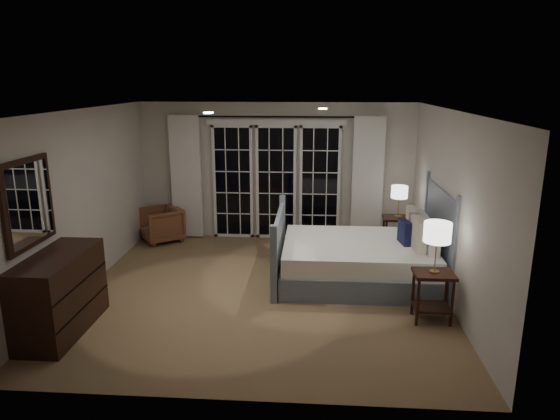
# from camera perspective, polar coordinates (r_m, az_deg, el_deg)

# --- Properties ---
(floor) EXTENTS (5.00, 5.00, 0.00)m
(floor) POSITION_cam_1_polar(r_m,az_deg,el_deg) (7.13, -2.01, -9.17)
(floor) COLOR #8B694B
(floor) RESTS_ON ground
(ceiling) EXTENTS (5.00, 5.00, 0.00)m
(ceiling) POSITION_cam_1_polar(r_m,az_deg,el_deg) (6.53, -2.20, 11.32)
(ceiling) COLOR white
(ceiling) RESTS_ON wall_back
(wall_left) EXTENTS (0.02, 5.00, 2.50)m
(wall_left) POSITION_cam_1_polar(r_m,az_deg,el_deg) (7.41, -21.69, 0.91)
(wall_left) COLOR beige
(wall_left) RESTS_ON floor
(wall_right) EXTENTS (0.02, 5.00, 2.50)m
(wall_right) POSITION_cam_1_polar(r_m,az_deg,el_deg) (6.92, 18.95, 0.24)
(wall_right) COLOR beige
(wall_right) RESTS_ON floor
(wall_back) EXTENTS (5.00, 0.02, 2.50)m
(wall_back) POSITION_cam_1_polar(r_m,az_deg,el_deg) (9.16, -0.44, 4.40)
(wall_back) COLOR beige
(wall_back) RESTS_ON floor
(wall_front) EXTENTS (5.00, 0.02, 2.50)m
(wall_front) POSITION_cam_1_polar(r_m,az_deg,el_deg) (4.36, -5.61, -7.34)
(wall_front) COLOR beige
(wall_front) RESTS_ON floor
(french_doors) EXTENTS (2.50, 0.04, 2.20)m
(french_doors) POSITION_cam_1_polar(r_m,az_deg,el_deg) (9.15, -0.46, 3.37)
(french_doors) COLOR black
(french_doors) RESTS_ON wall_back
(curtain_rod) EXTENTS (3.50, 0.03, 0.03)m
(curtain_rod) POSITION_cam_1_polar(r_m,az_deg,el_deg) (8.93, -0.50, 10.61)
(curtain_rod) COLOR black
(curtain_rod) RESTS_ON wall_back
(curtain_left) EXTENTS (0.55, 0.10, 2.25)m
(curtain_left) POSITION_cam_1_polar(r_m,az_deg,el_deg) (9.33, -10.67, 3.72)
(curtain_left) COLOR silver
(curtain_left) RESTS_ON curtain_rod
(curtain_right) EXTENTS (0.55, 0.10, 2.25)m
(curtain_right) POSITION_cam_1_polar(r_m,az_deg,el_deg) (9.08, 9.96, 3.45)
(curtain_right) COLOR silver
(curtain_right) RESTS_ON curtain_rod
(downlight_a) EXTENTS (0.12, 0.12, 0.01)m
(downlight_a) POSITION_cam_1_polar(r_m,az_deg,el_deg) (7.10, 4.90, 11.46)
(downlight_a) COLOR white
(downlight_a) RESTS_ON ceiling
(downlight_b) EXTENTS (0.12, 0.12, 0.01)m
(downlight_b) POSITION_cam_1_polar(r_m,az_deg,el_deg) (6.23, -8.20, 10.93)
(downlight_b) COLOR white
(downlight_b) RESTS_ON ceiling
(bed) EXTENTS (2.38, 1.72, 1.39)m
(bed) POSITION_cam_1_polar(r_m,az_deg,el_deg) (7.44, 9.29, -5.45)
(bed) COLOR slate
(bed) RESTS_ON floor
(nightstand_left) EXTENTS (0.48, 0.39, 0.63)m
(nightstand_left) POSITION_cam_1_polar(r_m,az_deg,el_deg) (6.42, 17.07, -8.62)
(nightstand_left) COLOR black
(nightstand_left) RESTS_ON floor
(nightstand_right) EXTENTS (0.49, 0.39, 0.64)m
(nightstand_right) POSITION_cam_1_polar(r_m,az_deg,el_deg) (8.71, 13.25, -2.16)
(nightstand_right) COLOR black
(nightstand_right) RESTS_ON floor
(lamp_left) EXTENTS (0.33, 0.33, 0.63)m
(lamp_left) POSITION_cam_1_polar(r_m,az_deg,el_deg) (6.18, 17.56, -2.49)
(lamp_left) COLOR #AB8844
(lamp_left) RESTS_ON nightstand_left
(lamp_right) EXTENTS (0.28, 0.28, 0.53)m
(lamp_right) POSITION_cam_1_polar(r_m,az_deg,el_deg) (8.55, 13.50, 1.96)
(lamp_right) COLOR #AB8844
(lamp_right) RESTS_ON nightstand_right
(armchair) EXTENTS (0.95, 0.95, 0.63)m
(armchair) POSITION_cam_1_polar(r_m,az_deg,el_deg) (9.38, -13.41, -1.63)
(armchair) COLOR brown
(armchair) RESTS_ON floor
(dresser) EXTENTS (0.57, 1.33, 0.94)m
(dresser) POSITION_cam_1_polar(r_m,az_deg,el_deg) (6.41, -23.87, -8.73)
(dresser) COLOR black
(dresser) RESTS_ON floor
(mirror) EXTENTS (0.05, 0.85, 1.00)m
(mirror) POSITION_cam_1_polar(r_m,az_deg,el_deg) (6.20, -26.82, 0.69)
(mirror) COLOR black
(mirror) RESTS_ON wall_left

